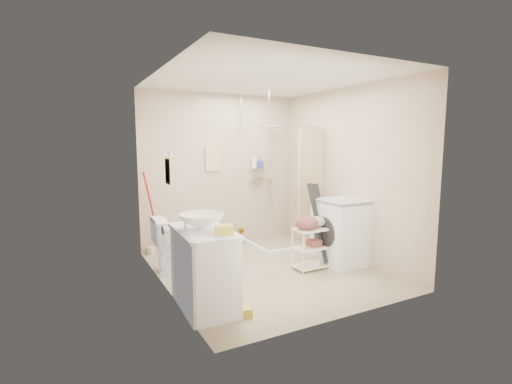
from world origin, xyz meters
TOP-DOWN VIEW (x-y plane):
  - floor at (0.00, 0.00)m, footprint 3.20×3.20m
  - ceiling at (0.00, 0.00)m, footprint 2.80×3.20m
  - wall_back at (0.00, 1.60)m, footprint 2.80×0.04m
  - wall_front at (0.00, -1.60)m, footprint 2.80×0.04m
  - wall_left at (-1.40, 0.00)m, footprint 0.04×3.20m
  - wall_right at (1.40, 0.00)m, footprint 0.04×3.20m
  - vanity at (-1.16, -0.69)m, footprint 0.59×1.00m
  - sink at (-1.16, -0.66)m, footprint 0.49×0.49m
  - counter_basket at (-1.05, -0.99)m, footprint 0.19×0.16m
  - floor_basket at (-0.88, -1.10)m, footprint 0.27×0.23m
  - toilet at (-1.04, 0.61)m, footprint 0.76×0.46m
  - mop at (-1.26, 1.50)m, footprint 0.16×0.16m
  - potted_plant_a at (-0.16, 1.44)m, footprint 0.23×0.21m
  - potted_plant_b at (0.28, 1.43)m, footprint 0.21×0.20m
  - hanging_towel at (-0.15, 1.58)m, footprint 0.28×0.03m
  - towel_ring at (-1.38, -0.20)m, footprint 0.04×0.22m
  - tp_holder at (-1.36, 0.05)m, footprint 0.08×0.12m
  - shower at (0.85, 1.05)m, footprint 1.10×1.10m
  - shampoo_bottle_a at (0.60, 1.52)m, footprint 0.12×0.12m
  - shampoo_bottle_b at (0.73, 1.52)m, footprint 0.10×0.10m
  - washing_machine at (1.14, -0.24)m, footprint 0.66×0.68m
  - laundry_rack at (0.60, -0.23)m, footprint 0.51×0.31m
  - ironing_board at (0.89, -0.07)m, footprint 0.35×0.26m

SIDE VIEW (x-z plane):
  - floor at x=0.00m, z-range 0.00..0.00m
  - floor_basket at x=-0.88m, z-range 0.00..0.12m
  - potted_plant_b at x=0.28m, z-range 0.00..0.29m
  - potted_plant_a at x=-0.16m, z-range 0.00..0.36m
  - laundry_rack at x=0.60m, z-range 0.00..0.70m
  - toilet at x=-1.04m, z-range 0.00..0.76m
  - vanity at x=-1.16m, z-range 0.00..0.86m
  - washing_machine at x=1.14m, z-range 0.00..0.95m
  - ironing_board at x=0.89m, z-range 0.00..1.22m
  - mop at x=-1.26m, z-range 0.00..1.32m
  - tp_holder at x=-1.36m, z-range 0.65..0.79m
  - counter_basket at x=-1.05m, z-range 0.86..0.95m
  - sink at x=-1.16m, z-range 0.86..1.02m
  - shower at x=0.85m, z-range 0.00..2.10m
  - wall_back at x=0.00m, z-range 0.00..2.60m
  - wall_front at x=0.00m, z-range 0.00..2.60m
  - wall_left at x=-1.40m, z-range 0.00..2.60m
  - wall_right at x=1.40m, z-range 0.00..2.60m
  - shampoo_bottle_b at x=0.73m, z-range 1.32..1.51m
  - shampoo_bottle_a at x=0.60m, z-range 1.32..1.56m
  - towel_ring at x=-1.38m, z-range 1.30..1.64m
  - hanging_towel at x=-0.15m, z-range 1.29..1.71m
  - ceiling at x=0.00m, z-range 2.58..2.62m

